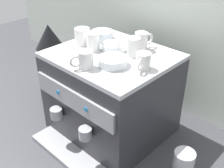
{
  "coord_description": "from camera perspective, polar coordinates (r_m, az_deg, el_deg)",
  "views": [
    {
      "loc": [
        0.78,
        -0.82,
        0.94
      ],
      "look_at": [
        0.0,
        0.0,
        0.27
      ],
      "focal_mm": 44.05,
      "sensor_mm": 36.0,
      "label": 1
    }
  ],
  "objects": [
    {
      "name": "ceramic_cup_3",
      "position": [
        1.34,
        -6.16,
        9.86
      ],
      "size": [
        0.1,
        0.1,
        0.08
      ],
      "color": "white",
      "rests_on": "espresso_machine"
    },
    {
      "name": "ceramic_cup_5",
      "position": [
        1.28,
        6.22,
        8.87
      ],
      "size": [
        0.06,
        0.1,
        0.08
      ],
      "color": "white",
      "rests_on": "espresso_machine"
    },
    {
      "name": "milk_pitcher",
      "position": [
        1.22,
        14.52,
        -16.05
      ],
      "size": [
        0.09,
        0.09,
        0.14
      ],
      "primitive_type": "cylinder",
      "color": "#B7B7BC",
      "rests_on": "ground_plane"
    },
    {
      "name": "ceramic_bowl_0",
      "position": [
        1.13,
        0.18,
        4.69
      ],
      "size": [
        0.12,
        0.12,
        0.03
      ],
      "color": "silver",
      "rests_on": "espresso_machine"
    },
    {
      "name": "espresso_machine",
      "position": [
        1.34,
        -0.14,
        -2.1
      ],
      "size": [
        0.52,
        0.58,
        0.42
      ],
      "color": "#2D2D33",
      "rests_on": "ground_plane"
    },
    {
      "name": "ceramic_bowl_1",
      "position": [
        1.4,
        -2.07,
        10.1
      ],
      "size": [
        0.11,
        0.11,
        0.04
      ],
      "color": "silver",
      "rests_on": "espresso_machine"
    },
    {
      "name": "ceramic_cup_2",
      "position": [
        1.1,
        6.44,
        4.74
      ],
      "size": [
        0.06,
        0.09,
        0.07
      ],
      "color": "white",
      "rests_on": "espresso_machine"
    },
    {
      "name": "ceramic_bowl_2",
      "position": [
        1.27,
        0.31,
        7.65
      ],
      "size": [
        0.11,
        0.11,
        0.03
      ],
      "color": "silver",
      "rests_on": "espresso_machine"
    },
    {
      "name": "coffee_grinder",
      "position": [
        1.64,
        -12.33,
        4.56
      ],
      "size": [
        0.16,
        0.16,
        0.45
      ],
      "color": "black",
      "rests_on": "ground_plane"
    },
    {
      "name": "ceramic_cup_1",
      "position": [
        1.27,
        -3.98,
        8.89
      ],
      "size": [
        0.1,
        0.07,
        0.08
      ],
      "color": "white",
      "rests_on": "espresso_machine"
    },
    {
      "name": "ceramic_cup_0",
      "position": [
        1.21,
        4.18,
        7.73
      ],
      "size": [
        0.09,
        0.08,
        0.08
      ],
      "color": "white",
      "rests_on": "espresso_machine"
    },
    {
      "name": "tiled_backsplash_wall",
      "position": [
        1.49,
        11.24,
        16.16
      ],
      "size": [
        2.8,
        0.03,
        1.15
      ],
      "primitive_type": "cube",
      "color": "silver",
      "rests_on": "ground_plane"
    },
    {
      "name": "ground_plane",
      "position": [
        1.47,
        0.0,
        -8.93
      ],
      "size": [
        4.0,
        4.0,
        0.0
      ],
      "primitive_type": "plane",
      "color": "#38383D"
    },
    {
      "name": "ceramic_cup_4",
      "position": [
        1.11,
        -5.69,
        5.1
      ],
      "size": [
        0.06,
        0.1,
        0.07
      ],
      "color": "white",
      "rests_on": "espresso_machine"
    }
  ]
}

